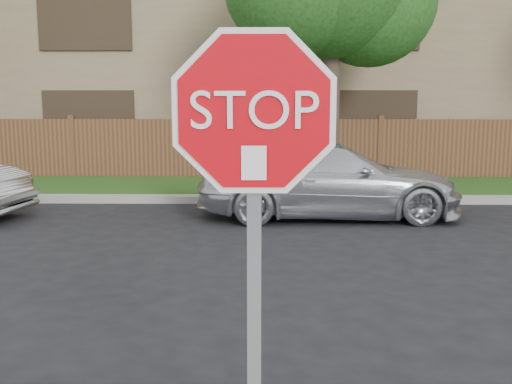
{
  "coord_description": "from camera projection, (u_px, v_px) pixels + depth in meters",
  "views": [
    {
      "loc": [
        1.02,
        -4.12,
        2.22
      ],
      "look_at": [
        0.97,
        -0.9,
        1.7
      ],
      "focal_mm": 42.0,
      "sensor_mm": 36.0,
      "label": 1
    }
  ],
  "objects": [
    {
      "name": "far_curb",
      "position": [
        216.0,
        199.0,
        12.47
      ],
      "size": [
        70.0,
        0.3,
        0.15
      ],
      "primitive_type": "cube",
      "color": "gray",
      "rests_on": "ground"
    },
    {
      "name": "grass_strip",
      "position": [
        222.0,
        188.0,
        14.1
      ],
      "size": [
        70.0,
        3.0,
        0.12
      ],
      "primitive_type": "cube",
      "color": "#1E4714",
      "rests_on": "ground"
    },
    {
      "name": "fence",
      "position": [
        226.0,
        150.0,
        15.56
      ],
      "size": [
        70.0,
        0.12,
        1.6
      ],
      "primitive_type": "cube",
      "color": "#4D2F1B",
      "rests_on": "ground"
    },
    {
      "name": "apartment_building",
      "position": [
        236.0,
        56.0,
        20.64
      ],
      "size": [
        35.2,
        9.2,
        7.2
      ],
      "color": "#856F52",
      "rests_on": "ground"
    },
    {
      "name": "stop_sign",
      "position": [
        254.0,
        184.0,
        2.66
      ],
      "size": [
        1.01,
        0.13,
        2.55
      ],
      "color": "gray",
      "rests_on": "sidewalk_near"
    },
    {
      "name": "sedan_right",
      "position": [
        328.0,
        179.0,
        10.94
      ],
      "size": [
        4.81,
        2.03,
        1.39
      ],
      "primitive_type": "imported",
      "rotation": [
        0.0,
        0.0,
        1.59
      ],
      "color": "silver",
      "rests_on": "ground"
    }
  ]
}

